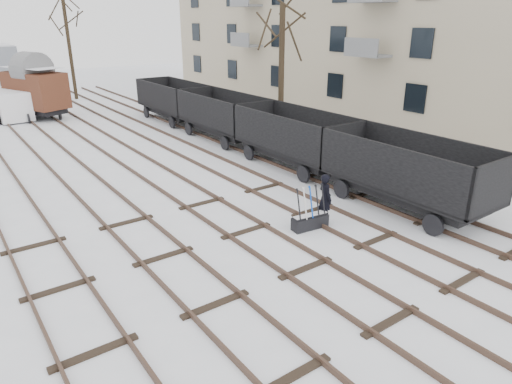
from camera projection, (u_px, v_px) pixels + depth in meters
The scene contains 12 objects.
ground at pixel (306, 269), 13.01m from camera, with size 120.00×120.00×0.00m, color white.
tracks at pixel (128, 156), 23.34m from camera, with size 13.90×52.00×0.16m.
ground_frame at pixel (310, 221), 15.44m from camera, with size 1.34×0.56×1.49m.
worker at pixel (325, 198), 15.71m from camera, with size 0.65×0.42×1.77m, color black.
freight_wagon_a at pixel (406, 182), 16.88m from camera, with size 2.58×6.46×2.64m.
freight_wagon_b at pixel (294, 146), 21.73m from camera, with size 2.58×6.46×2.64m.
freight_wagon_c at pixel (223, 122), 26.58m from camera, with size 2.58×6.46×2.64m.
freight_wagon_d at pixel (174, 106), 31.43m from camera, with size 2.58×6.46×2.64m.
box_van_wagon at pixel (36, 89), 31.90m from camera, with size 3.98×5.20×3.53m.
panel_van at pixel (9, 104), 31.94m from camera, with size 2.25×4.74×2.05m.
tree_near at pixel (281, 79), 24.12m from camera, with size 0.30×0.30×7.39m, color black.
tree_far_right at pixel (69, 46), 38.66m from camera, with size 0.30×0.30×8.98m, color black.
Camera 1 is at (-7.79, -8.38, 6.71)m, focal length 32.00 mm.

